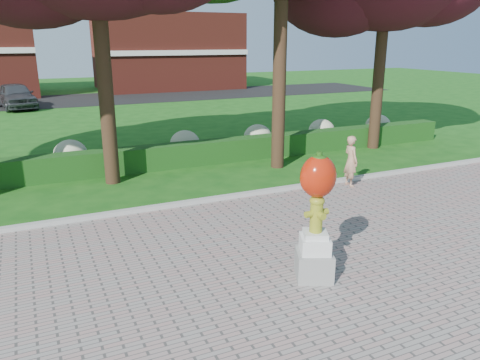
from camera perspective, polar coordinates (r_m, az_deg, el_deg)
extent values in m
plane|color=#164F13|center=(10.09, 2.36, -8.00)|extent=(100.00, 100.00, 0.00)
cube|color=gray|center=(7.24, 17.78, -19.61)|extent=(40.00, 14.00, 0.04)
cube|color=#ADADA5|center=(12.61, -3.84, -2.49)|extent=(40.00, 0.18, 0.15)
cube|color=#174714|center=(16.17, -8.96, 2.87)|extent=(24.00, 0.70, 0.80)
ellipsoid|color=beige|center=(16.60, -19.96, 2.95)|extent=(1.10, 1.10, 0.99)
ellipsoid|color=beige|center=(17.35, -6.72, 4.41)|extent=(1.10, 1.10, 0.99)
ellipsoid|color=beige|center=(18.48, 2.18, 5.27)|extent=(1.10, 1.10, 0.99)
ellipsoid|color=beige|center=(19.99, 9.92, 5.91)|extent=(1.10, 1.10, 0.99)
ellipsoid|color=beige|center=(21.81, 16.48, 6.36)|extent=(1.10, 1.10, 0.99)
cube|color=black|center=(36.63, -18.21, 9.31)|extent=(50.00, 8.00, 0.02)
cube|color=maroon|center=(43.89, -8.88, 15.21)|extent=(12.00, 8.00, 6.40)
cylinder|color=black|center=(14.36, -16.15, 11.54)|extent=(0.44, 0.44, 6.16)
cylinder|color=black|center=(15.68, 4.88, 14.56)|extent=(0.44, 0.44, 7.28)
cylinder|color=black|center=(19.43, 16.57, 12.29)|extent=(0.44, 0.44, 5.88)
cube|color=gray|center=(8.74, 9.00, -10.14)|extent=(0.85, 0.85, 0.52)
cube|color=silver|center=(8.57, 9.12, -7.74)|extent=(0.68, 0.68, 0.29)
cube|color=silver|center=(8.49, 9.18, -6.53)|extent=(0.55, 0.55, 0.10)
cylinder|color=olive|center=(8.36, 9.29, -4.39)|extent=(0.23, 0.23, 0.58)
ellipsoid|color=olive|center=(8.26, 9.38, -2.52)|extent=(0.27, 0.27, 0.19)
cylinder|color=olive|center=(8.25, 8.35, -4.17)|extent=(0.12, 0.11, 0.11)
cylinder|color=olive|center=(8.43, 10.24, -3.81)|extent=(0.12, 0.11, 0.11)
cylinder|color=olive|center=(8.22, 9.90, -4.33)|extent=(0.12, 0.12, 0.12)
cylinder|color=olive|center=(8.24, 9.41, -1.97)|extent=(0.08, 0.08, 0.05)
ellipsoid|color=#B22009|center=(8.13, 9.53, 0.44)|extent=(0.65, 0.58, 0.75)
ellipsoid|color=#B22009|center=(8.04, 8.42, 0.14)|extent=(0.32, 0.32, 0.48)
ellipsoid|color=#B22009|center=(8.24, 10.59, 0.45)|extent=(0.32, 0.32, 0.48)
cylinder|color=#215212|center=(8.03, 9.65, 2.98)|extent=(0.10, 0.10, 0.12)
ellipsoid|color=#215212|center=(8.04, 9.64, 2.77)|extent=(0.25, 0.25, 0.08)
imported|color=tan|center=(14.15, 13.36, 2.27)|extent=(0.40, 0.58, 1.51)
imported|color=#3A3D41|center=(33.32, -25.66, 9.27)|extent=(2.71, 5.00, 1.61)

